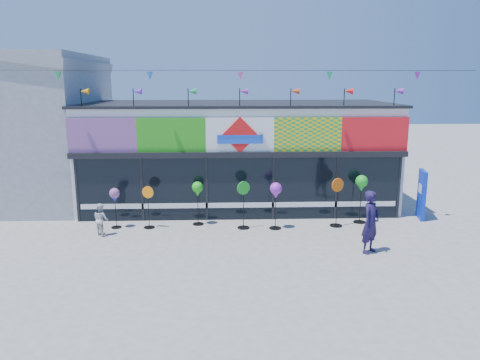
{
  "coord_description": "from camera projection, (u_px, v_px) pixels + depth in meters",
  "views": [
    {
      "loc": [
        -0.63,
        -12.96,
        5.0
      ],
      "look_at": [
        -0.05,
        2.0,
        1.78
      ],
      "focal_mm": 35.0,
      "sensor_mm": 36.0,
      "label": 1
    }
  ],
  "objects": [
    {
      "name": "spinner_4",
      "position": [
        276.0,
        192.0,
        15.76
      ],
      "size": [
        0.41,
        0.41,
        1.61
      ],
      "color": "black",
      "rests_on": "ground"
    },
    {
      "name": "blue_sign",
      "position": [
        422.0,
        194.0,
        17.03
      ],
      "size": [
        0.31,
        0.9,
        1.79
      ],
      "rotation": [
        0.0,
        0.0,
        -0.2
      ],
      "color": "#0C2DBF",
      "rests_on": "ground"
    },
    {
      "name": "spinner_2",
      "position": [
        198.0,
        190.0,
        16.23
      ],
      "size": [
        0.39,
        0.39,
        1.54
      ],
      "color": "black",
      "rests_on": "ground"
    },
    {
      "name": "ground",
      "position": [
        244.0,
        253.0,
        13.73
      ],
      "size": [
        80.0,
        80.0,
        0.0
      ],
      "primitive_type": "plane",
      "color": "slate",
      "rests_on": "ground"
    },
    {
      "name": "spinner_3",
      "position": [
        243.0,
        204.0,
        15.89
      ],
      "size": [
        0.44,
        0.42,
        1.65
      ],
      "color": "black",
      "rests_on": "ground"
    },
    {
      "name": "adult_man",
      "position": [
        371.0,
        222.0,
        13.63
      ],
      "size": [
        0.8,
        0.79,
        1.86
      ],
      "primitive_type": "imported",
      "rotation": [
        0.0,
        0.0,
        0.76
      ],
      "color": "#1D133D",
      "rests_on": "ground"
    },
    {
      "name": "spinner_6",
      "position": [
        361.0,
        185.0,
        16.42
      ],
      "size": [
        0.44,
        0.44,
        1.73
      ],
      "color": "black",
      "rests_on": "ground"
    },
    {
      "name": "spinner_0",
      "position": [
        115.0,
        196.0,
        15.89
      ],
      "size": [
        0.35,
        0.35,
        1.4
      ],
      "color": "black",
      "rests_on": "ground"
    },
    {
      "name": "spinner_1",
      "position": [
        148.0,
        206.0,
        15.95
      ],
      "size": [
        0.4,
        0.37,
        1.46
      ],
      "color": "black",
      "rests_on": "ground"
    },
    {
      "name": "spinner_5",
      "position": [
        337.0,
        201.0,
        16.11
      ],
      "size": [
        0.45,
        0.44,
        1.71
      ],
      "color": "black",
      "rests_on": "ground"
    },
    {
      "name": "child",
      "position": [
        101.0,
        219.0,
        15.26
      ],
      "size": [
        0.58,
        0.57,
        1.07
      ],
      "primitive_type": "imported",
      "rotation": [
        0.0,
        0.0,
        2.39
      ],
      "color": "silver",
      "rests_on": "ground"
    },
    {
      "name": "kite_shop",
      "position": [
        238.0,
        153.0,
        19.11
      ],
      "size": [
        16.0,
        5.7,
        5.31
      ],
      "color": "white",
      "rests_on": "ground"
    }
  ]
}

